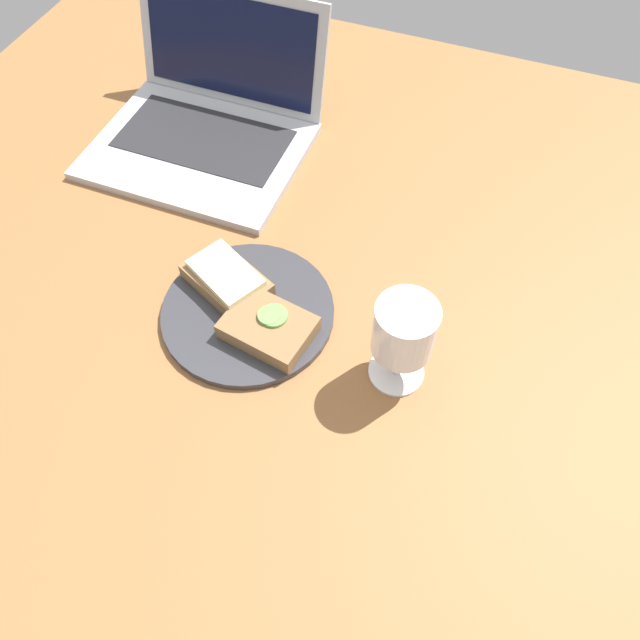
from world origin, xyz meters
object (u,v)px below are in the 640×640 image
at_px(plate, 248,311).
at_px(wine_glass, 404,333).
at_px(sandwich_with_cucumber, 269,327).
at_px(sandwich_with_cheese, 227,279).
at_px(laptop, 209,117).

xyz_separation_m(plate, wine_glass, (0.21, -0.02, 0.08)).
distance_m(plate, sandwich_with_cucumber, 0.05).
distance_m(sandwich_with_cheese, wine_glass, 0.26).
bearing_deg(laptop, sandwich_with_cheese, -59.28).
bearing_deg(plate, laptop, 124.25).
relative_size(plate, sandwich_with_cheese, 1.71).
height_order(plate, sandwich_with_cucumber, sandwich_with_cucumber).
bearing_deg(plate, wine_glass, -4.26).
bearing_deg(wine_glass, plate, 175.74).
bearing_deg(plate, sandwich_with_cucumber, -30.50).
bearing_deg(sandwich_with_cheese, laptop, 120.72).
relative_size(plate, sandwich_with_cucumber, 1.89).
xyz_separation_m(sandwich_with_cheese, wine_glass, (0.25, -0.04, 0.06)).
bearing_deg(wine_glass, sandwich_with_cheese, 170.87).
relative_size(plate, wine_glass, 1.71).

